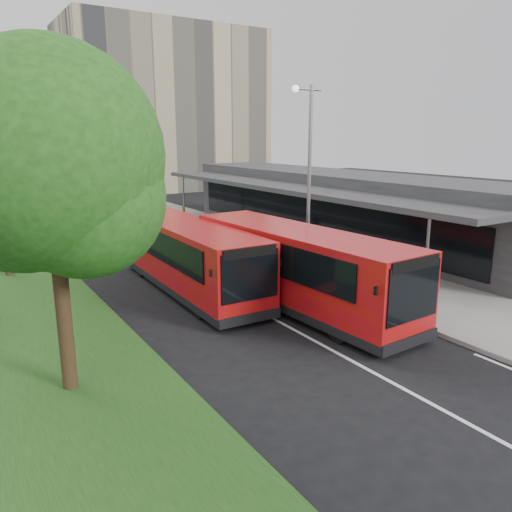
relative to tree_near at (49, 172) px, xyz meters
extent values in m
plane|color=black|center=(7.01, 2.95, -5.31)|extent=(120.00, 120.00, 0.00)
cube|color=slate|center=(13.01, 22.95, -5.24)|extent=(5.00, 80.00, 0.15)
cube|color=silver|center=(7.01, 17.95, -5.31)|extent=(0.12, 70.00, 0.01)
cube|color=silver|center=(10.31, -5.05, -5.31)|extent=(0.12, 2.00, 0.01)
cube|color=silver|center=(10.31, 0.95, -5.31)|extent=(0.12, 2.00, 0.01)
cube|color=silver|center=(10.31, 6.95, -5.31)|extent=(0.12, 2.00, 0.01)
cube|color=silver|center=(10.31, 12.95, -5.31)|extent=(0.12, 2.00, 0.01)
cube|color=silver|center=(10.31, 18.95, -5.31)|extent=(0.12, 2.00, 0.01)
cube|color=silver|center=(10.31, 24.95, -5.31)|extent=(0.12, 2.00, 0.01)
cube|color=silver|center=(10.31, 30.95, -5.31)|extent=(0.12, 2.00, 0.01)
cube|color=silver|center=(10.31, 36.95, -5.31)|extent=(0.12, 2.00, 0.01)
cube|color=silver|center=(10.31, 42.95, -5.31)|extent=(0.12, 2.00, 0.01)
cube|color=silver|center=(10.31, 48.95, -5.31)|extent=(0.12, 2.00, 0.01)
cube|color=tan|center=(21.01, 44.95, 3.69)|extent=(22.00, 12.00, 18.00)
cube|color=#2A2B2D|center=(18.01, 10.95, -3.31)|extent=(5.00, 26.00, 4.00)
cube|color=black|center=(15.49, 10.95, -3.71)|extent=(0.06, 24.00, 2.20)
cube|color=#2A2B2D|center=(14.21, 10.95, -2.01)|extent=(2.80, 26.00, 0.25)
cylinder|color=gray|center=(12.91, -0.05, -3.66)|extent=(0.12, 0.12, 3.30)
cylinder|color=gray|center=(12.91, 21.95, -3.66)|extent=(0.12, 0.12, 3.30)
cylinder|color=#322214|center=(0.01, -0.05, -3.30)|extent=(0.36, 0.36, 4.02)
sphere|color=#1C4B14|center=(0.01, -0.05, 0.35)|extent=(5.12, 5.12, 5.12)
sphere|color=#1C4B14|center=(0.61, -0.45, -0.56)|extent=(3.66, 3.66, 3.66)
sphere|color=#1C4B14|center=(-0.49, 0.45, -0.28)|extent=(4.02, 4.02, 4.02)
cylinder|color=#322214|center=(0.01, 11.95, -3.28)|extent=(0.36, 0.36, 4.06)
sphere|color=#1C4B14|center=(0.61, 11.55, -0.52)|extent=(3.69, 3.69, 3.69)
cylinder|color=gray|center=(11.21, 4.95, -1.16)|extent=(0.16, 0.16, 8.00)
cylinder|color=gray|center=(11.01, 4.95, 2.64)|extent=(1.40, 0.10, 0.10)
sphere|color=silver|center=(10.41, 4.95, 2.64)|extent=(0.28, 0.28, 0.28)
cylinder|color=gray|center=(11.21, 24.95, -1.16)|extent=(0.16, 0.16, 8.00)
cylinder|color=gray|center=(11.01, 24.95, 2.64)|extent=(1.40, 0.10, 0.10)
sphere|color=silver|center=(10.41, 24.95, 2.64)|extent=(0.28, 0.28, 0.28)
cube|color=#AB091B|center=(8.42, 1.97, -3.71)|extent=(2.95, 10.17, 2.54)
cube|color=black|center=(8.42, 1.97, -4.95)|extent=(2.97, 10.19, 0.29)
cube|color=black|center=(8.70, -3.07, -3.45)|extent=(2.15, 0.17, 1.68)
cube|color=black|center=(8.14, 7.01, -3.30)|extent=(2.11, 0.17, 1.24)
cube|color=black|center=(7.19, 2.19, -3.25)|extent=(0.53, 8.61, 1.15)
cube|color=black|center=(9.62, 2.33, -3.25)|extent=(0.53, 8.61, 1.15)
cube|color=black|center=(8.70, -3.08, -4.93)|extent=(2.39, 0.21, 0.34)
cube|color=black|center=(8.70, -3.08, -2.63)|extent=(2.01, 0.15, 0.34)
cube|color=black|center=(7.35, -2.93, -3.21)|extent=(0.08, 0.08, 0.24)
cube|color=black|center=(10.03, -2.78, -3.21)|extent=(0.08, 0.08, 0.24)
cylinder|color=black|center=(7.60, -1.33, -4.88)|extent=(0.33, 0.88, 0.86)
cylinder|color=black|center=(9.61, -1.22, -4.88)|extent=(0.33, 0.88, 0.86)
cylinder|color=black|center=(7.24, 5.17, -4.88)|extent=(0.33, 0.88, 0.86)
cylinder|color=black|center=(9.25, 5.28, -4.88)|extent=(0.33, 0.88, 0.86)
cube|color=#AB091B|center=(5.95, 5.84, -3.78)|extent=(2.46, 9.65, 2.43)
cube|color=black|center=(5.95, 5.84, -4.96)|extent=(2.48, 9.67, 0.27)
cube|color=black|center=(5.86, 1.02, -3.53)|extent=(2.06, 0.09, 1.60)
cube|color=black|center=(6.03, 10.67, -3.39)|extent=(2.01, 0.09, 1.19)
cube|color=black|center=(4.79, 6.14, -3.34)|extent=(0.20, 8.24, 1.10)
cube|color=black|center=(7.12, 6.10, -3.34)|extent=(0.20, 8.24, 1.10)
cube|color=black|center=(5.86, 1.01, -4.95)|extent=(2.29, 0.12, 0.32)
cube|color=black|center=(5.86, 1.01, -2.75)|extent=(1.92, 0.07, 0.32)
cube|color=black|center=(4.58, 1.24, -3.30)|extent=(0.08, 0.08, 0.23)
cube|color=black|center=(7.15, 1.20, -3.30)|extent=(0.08, 0.08, 0.23)
cylinder|color=black|center=(4.93, 2.75, -4.90)|extent=(0.29, 0.83, 0.82)
cylinder|color=black|center=(6.85, 2.72, -4.90)|extent=(0.29, 0.83, 0.82)
cylinder|color=black|center=(5.04, 8.97, -4.90)|extent=(0.29, 0.83, 0.82)
cylinder|color=black|center=(6.96, 8.94, -4.90)|extent=(0.29, 0.83, 0.82)
cylinder|color=#3B2018|center=(12.38, 13.43, -4.77)|extent=(0.53, 0.53, 0.77)
cylinder|color=#E1A90B|center=(12.38, 20.84, -4.62)|extent=(0.21, 0.21, 1.08)
imported|color=#58120C|center=(8.47, 39.87, -4.75)|extent=(1.84, 3.47, 1.13)
imported|color=navy|center=(5.87, 45.97, -4.64)|extent=(1.77, 4.20, 1.35)
camera|label=1|loc=(-2.06, -11.95, 0.79)|focal=35.00mm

